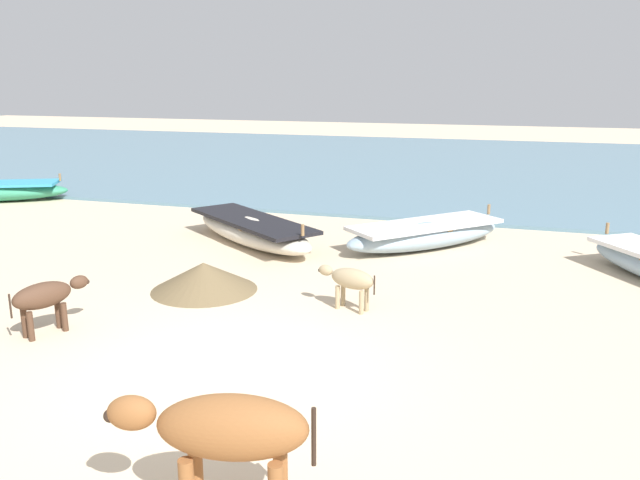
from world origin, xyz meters
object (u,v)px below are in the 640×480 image
(cow_adult_brown, at_px, (225,432))
(calf_near_dun, at_px, (350,280))
(fishing_boat_2, at_px, (425,234))
(fishing_boat_1, at_px, (252,230))
(calf_far_dark, at_px, (45,297))

(cow_adult_brown, xyz_separation_m, calf_near_dun, (-0.29, 4.57, -0.28))
(fishing_boat_2, height_order, cow_adult_brown, cow_adult_brown)
(fishing_boat_2, bearing_deg, cow_adult_brown, -138.02)
(fishing_boat_1, height_order, calf_far_dark, fishing_boat_1)
(fishing_boat_1, distance_m, fishing_boat_2, 3.36)
(calf_near_dun, relative_size, calf_far_dark, 0.91)
(fishing_boat_2, height_order, calf_near_dun, fishing_boat_2)
(calf_far_dark, bearing_deg, cow_adult_brown, -100.36)
(fishing_boat_2, relative_size, cow_adult_brown, 2.12)
(cow_adult_brown, relative_size, calf_near_dun, 1.66)
(calf_near_dun, height_order, calf_far_dark, calf_far_dark)
(cow_adult_brown, xyz_separation_m, calf_far_dark, (-3.73, 2.57, -0.23))
(fishing_boat_2, relative_size, calf_near_dun, 3.52)
(calf_far_dark, bearing_deg, fishing_boat_1, 16.73)
(cow_adult_brown, height_order, calf_far_dark, cow_adult_brown)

